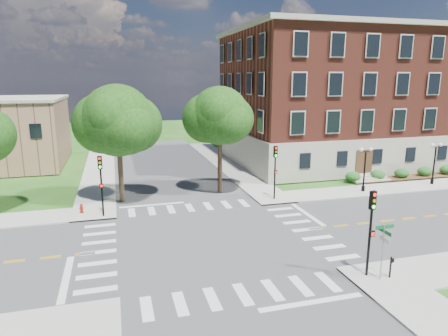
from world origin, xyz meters
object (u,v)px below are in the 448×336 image
object	(u,v)px
twin_lamp_east	(434,161)
twin_lamp_west	(365,167)
traffic_signal_se	(371,222)
traffic_signal_ne	(275,165)
fire_hydrant	(82,209)
push_button_post	(391,266)
traffic_signal_nw	(101,178)
street_sign_pole	(384,241)

from	to	relation	value
twin_lamp_east	twin_lamp_west	bearing A→B (deg)	-177.04
traffic_signal_se	twin_lamp_west	distance (m)	17.72
traffic_signal_ne	fire_hydrant	size ratio (longest dim) A/B	6.40
traffic_signal_se	push_button_post	world-z (taller)	traffic_signal_se
twin_lamp_west	fire_hydrant	xyz separation A→B (m)	(-25.62, 0.52, -2.06)
traffic_signal_se	traffic_signal_ne	bearing A→B (deg)	87.58
traffic_signal_ne	traffic_signal_nw	xyz separation A→B (m)	(-14.72, -0.69, 0.00)
twin_lamp_west	street_sign_pole	world-z (taller)	twin_lamp_west
traffic_signal_se	street_sign_pole	xyz separation A→B (m)	(0.41, -0.61, -0.88)
push_button_post	traffic_signal_se	bearing A→B (deg)	151.17
twin_lamp_west	fire_hydrant	size ratio (longest dim) A/B	5.64
twin_lamp_west	twin_lamp_east	world-z (taller)	same
traffic_signal_se	traffic_signal_ne	size ratio (longest dim) A/B	1.00
push_button_post	fire_hydrant	xyz separation A→B (m)	(-16.85, 15.82, -0.33)
traffic_signal_nw	twin_lamp_east	bearing A→B (deg)	2.14
traffic_signal_nw	fire_hydrant	bearing A→B (deg)	142.97
traffic_signal_se	push_button_post	size ratio (longest dim) A/B	4.00
fire_hydrant	traffic_signal_se	bearing A→B (deg)	-43.98
traffic_signal_ne	twin_lamp_west	bearing A→B (deg)	0.52
twin_lamp_east	traffic_signal_ne	bearing A→B (deg)	-178.31
traffic_signal_se	fire_hydrant	bearing A→B (deg)	136.02
traffic_signal_se	fire_hydrant	world-z (taller)	traffic_signal_se
traffic_signal_ne	push_button_post	distance (m)	15.42
traffic_signal_ne	street_sign_pole	distance (m)	15.28
traffic_signal_se	traffic_signal_ne	xyz separation A→B (m)	(0.62, 14.65, 0.00)
twin_lamp_east	push_button_post	bearing A→B (deg)	-137.50
traffic_signal_ne	traffic_signal_nw	distance (m)	14.73
traffic_signal_nw	twin_lamp_east	size ratio (longest dim) A/B	1.13
fire_hydrant	push_button_post	bearing A→B (deg)	-43.20
twin_lamp_east	push_button_post	world-z (taller)	twin_lamp_east
traffic_signal_se	traffic_signal_nw	world-z (taller)	same
traffic_signal_se	twin_lamp_west	bearing A→B (deg)	56.33
traffic_signal_se	push_button_post	bearing A→B (deg)	-28.83
twin_lamp_east	fire_hydrant	world-z (taller)	twin_lamp_east
traffic_signal_se	street_sign_pole	world-z (taller)	traffic_signal_se
traffic_signal_nw	traffic_signal_se	bearing A→B (deg)	-44.72
traffic_signal_se	traffic_signal_nw	bearing A→B (deg)	135.28
traffic_signal_ne	fire_hydrant	world-z (taller)	traffic_signal_ne
traffic_signal_se	traffic_signal_nw	xyz separation A→B (m)	(-14.10, 13.96, 0.00)
traffic_signal_nw	street_sign_pole	distance (m)	20.58
street_sign_pole	push_button_post	bearing A→B (deg)	2.78
traffic_signal_nw	push_button_post	size ratio (longest dim) A/B	4.00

